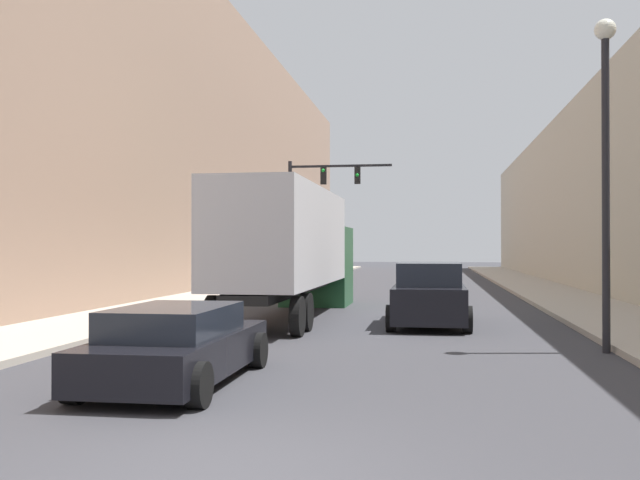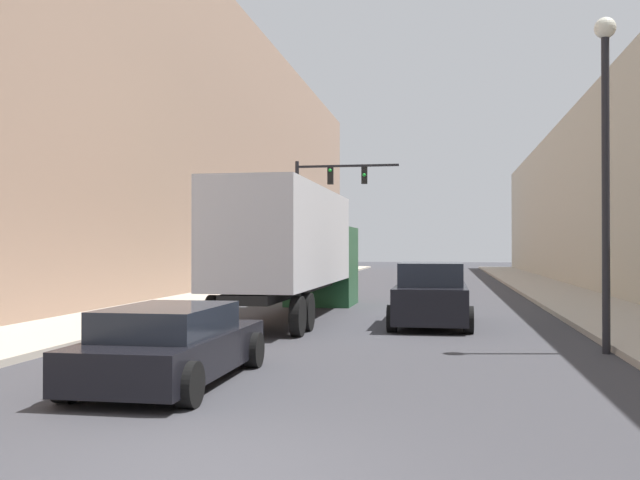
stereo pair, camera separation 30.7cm
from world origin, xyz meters
The scene contains 9 objects.
ground_plane centered at (0.00, 0.00, 0.00)m, with size 200.00×200.00×0.00m, color #38383D.
sidewalk_right centered at (7.37, 30.00, 0.07)m, with size 3.38×80.00×0.15m.
sidewalk_left centered at (-7.37, 30.00, 0.07)m, with size 3.38×80.00×0.15m.
building_left centered at (-12.06, 30.00, 7.87)m, with size 6.00×80.00×15.74m.
semi_truck centered at (-2.38, 15.45, 2.19)m, with size 2.44×12.23×3.92m.
sedan_car centered at (-2.09, 4.38, 0.61)m, with size 2.06×4.62×1.26m.
suv_car centered at (1.87, 13.72, 0.84)m, with size 2.19×4.93×1.77m.
traffic_signal_gantry centered at (-4.32, 30.56, 4.63)m, with size 5.51×0.35×6.78m.
street_lamp centered at (5.52, 8.92, 4.44)m, with size 0.44×0.44×6.95m.
Camera 2 is at (2.27, -6.54, 2.19)m, focal length 40.00 mm.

